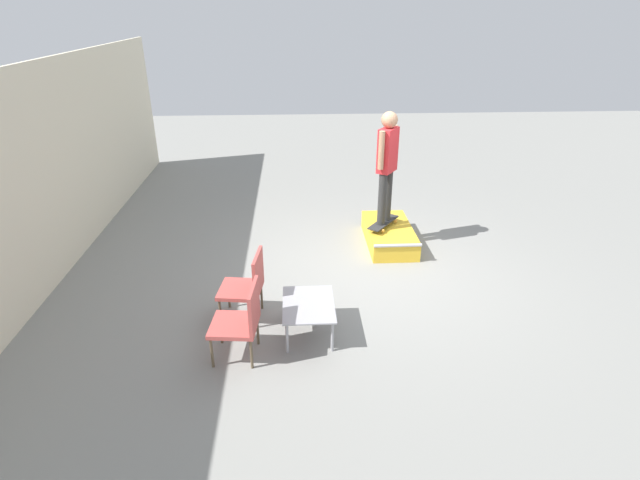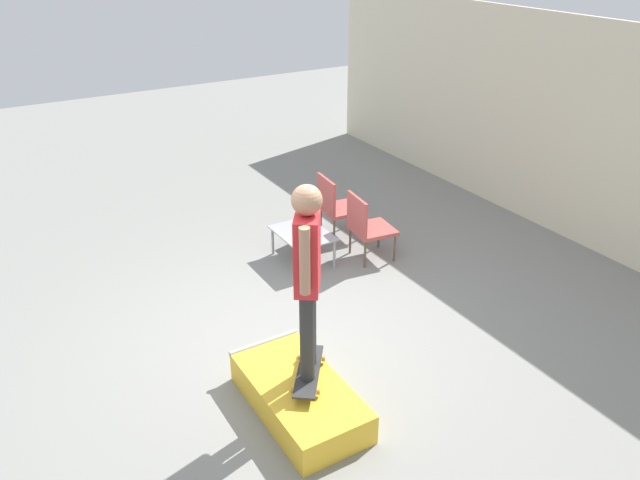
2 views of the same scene
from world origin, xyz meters
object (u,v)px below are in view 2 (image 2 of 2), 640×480
(person_skater, at_px, (307,267))
(patio_chair_right, at_px, (367,225))
(skate_ramp_box, at_px, (299,396))
(skateboard_on_ramp, at_px, (309,371))
(coffee_table, at_px, (303,236))
(patio_chair_left, at_px, (335,204))

(person_skater, xyz_separation_m, patio_chair_right, (-2.09, 2.08, -0.98))
(skate_ramp_box, bearing_deg, patio_chair_right, 133.88)
(skate_ramp_box, xyz_separation_m, person_skater, (-0.01, 0.11, 1.33))
(skateboard_on_ramp, xyz_separation_m, person_skater, (0.00, -0.00, 1.09))
(skate_ramp_box, distance_m, patio_chair_right, 3.06)
(coffee_table, height_order, patio_chair_right, patio_chair_right)
(coffee_table, bearing_deg, person_skater, -28.29)
(skate_ramp_box, distance_m, person_skater, 1.33)
(patio_chair_left, distance_m, patio_chair_right, 0.77)
(skate_ramp_box, distance_m, coffee_table, 2.88)
(patio_chair_right, bearing_deg, patio_chair_left, 7.21)
(person_skater, bearing_deg, patio_chair_left, 178.41)
(skate_ramp_box, relative_size, person_skater, 0.81)
(skateboard_on_ramp, distance_m, patio_chair_left, 3.54)
(skate_ramp_box, relative_size, coffee_table, 1.75)
(coffee_table, relative_size, patio_chair_right, 0.92)
(coffee_table, xyz_separation_m, patio_chair_right, (0.37, 0.75, 0.13))
(person_skater, height_order, patio_chair_right, person_skater)
(skate_ramp_box, height_order, skateboard_on_ramp, skateboard_on_ramp)
(skateboard_on_ramp, xyz_separation_m, patio_chair_right, (-2.09, 2.08, 0.11))
(coffee_table, relative_size, patio_chair_left, 0.92)
(person_skater, bearing_deg, skate_ramp_box, -48.19)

